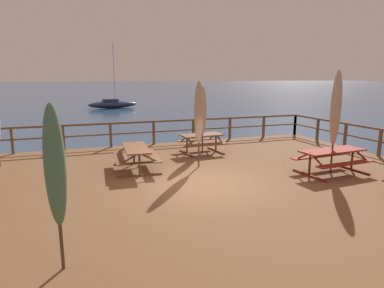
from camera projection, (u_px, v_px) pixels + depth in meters
The scene contains 11 objects.
ground_plane at pixel (203, 207), 9.74m from camera, with size 600.00×600.00×0.00m, color navy.
wooden_deck at pixel (203, 195), 9.67m from camera, with size 15.78×12.65×0.71m, color brown.
railing_waterside_far at pixel (154, 128), 15.15m from camera, with size 15.58×0.10×1.09m.
picnic_table_back_left at pixel (202, 140), 13.44m from camera, with size 1.78×1.53×0.78m.
picnic_table_front_right at pixel (136, 153), 10.98m from camera, with size 1.52×2.04×0.78m.
picnic_table_mid_left at pixel (332, 156), 10.58m from camera, with size 2.27×1.55×0.78m.
patio_umbrella_short_mid at pixel (203, 111), 13.16m from camera, with size 0.32×0.32×2.70m.
patio_umbrella_tall_mid_right at pixel (55, 167), 5.01m from camera, with size 0.32×0.32×2.68m.
patio_umbrella_short_front at pixel (336, 109), 10.33m from camera, with size 0.32×0.32×3.27m.
patio_umbrella_tall_front at pixel (199, 113), 11.07m from camera, with size 0.32×0.32×2.93m.
sailboat_distant at pixel (113, 104), 40.78m from camera, with size 6.14×2.31×7.72m.
Camera 1 is at (-3.39, -8.54, 3.75)m, focal length 31.00 mm.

